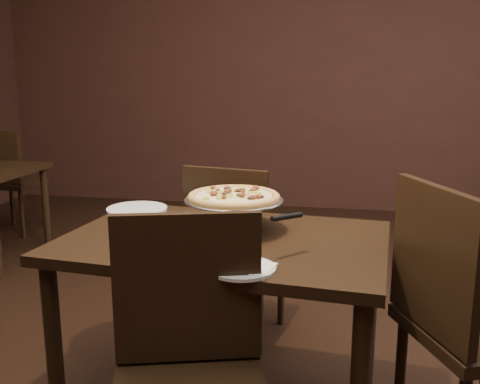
# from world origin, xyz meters

# --- Properties ---
(room) EXTENTS (6.04, 7.04, 2.84)m
(room) POSITION_xyz_m (0.06, 0.03, 1.40)
(room) COLOR black
(room) RESTS_ON ground
(dining_table) EXTENTS (1.25, 0.89, 0.74)m
(dining_table) POSITION_xyz_m (0.07, -0.00, 0.64)
(dining_table) COLOR black
(dining_table) RESTS_ON ground
(pizza_stand) EXTENTS (0.38, 0.38, 0.16)m
(pizza_stand) POSITION_xyz_m (0.09, 0.10, 0.87)
(pizza_stand) COLOR silver
(pizza_stand) RESTS_ON dining_table
(parmesan_shaker) EXTENTS (0.07, 0.07, 0.12)m
(parmesan_shaker) POSITION_xyz_m (-0.04, -0.10, 0.79)
(parmesan_shaker) COLOR beige
(parmesan_shaker) RESTS_ON dining_table
(pepper_flake_shaker) EXTENTS (0.05, 0.05, 0.09)m
(pepper_flake_shaker) POSITION_xyz_m (-0.11, -0.19, 0.78)
(pepper_flake_shaker) COLOR maroon
(pepper_flake_shaker) RESTS_ON dining_table
(packet_caddy) EXTENTS (0.10, 0.10, 0.07)m
(packet_caddy) POSITION_xyz_m (-0.22, -0.11, 0.77)
(packet_caddy) COLOR black
(packet_caddy) RESTS_ON dining_table
(napkin_stack) EXTENTS (0.15, 0.15, 0.01)m
(napkin_stack) POSITION_xyz_m (0.23, -0.33, 0.74)
(napkin_stack) COLOR white
(napkin_stack) RESTS_ON dining_table
(plate_left) EXTENTS (0.27, 0.27, 0.01)m
(plate_left) POSITION_xyz_m (-0.39, 0.31, 0.74)
(plate_left) COLOR silver
(plate_left) RESTS_ON dining_table
(plate_near) EXTENTS (0.21, 0.21, 0.01)m
(plate_near) POSITION_xyz_m (0.20, -0.33, 0.74)
(plate_near) COLOR silver
(plate_near) RESTS_ON dining_table
(serving_spatula) EXTENTS (0.16, 0.16, 0.02)m
(serving_spatula) POSITION_xyz_m (0.32, -0.14, 0.86)
(serving_spatula) COLOR silver
(serving_spatula) RESTS_ON pizza_stand
(chair_far) EXTENTS (0.50, 0.50, 0.91)m
(chair_far) POSITION_xyz_m (-0.01, 0.62, 0.50)
(chair_far) COLOR black
(chair_far) RESTS_ON ground
(chair_near) EXTENTS (0.54, 0.54, 0.94)m
(chair_near) POSITION_xyz_m (0.09, -0.55, 0.51)
(chair_near) COLOR black
(chair_near) RESTS_ON ground
(chair_side) EXTENTS (0.60, 0.60, 0.99)m
(chair_side) POSITION_xyz_m (0.91, -0.09, 0.54)
(chair_side) COLOR black
(chair_side) RESTS_ON ground
(bg_chair_far) EXTENTS (0.43, 0.43, 0.89)m
(bg_chair_far) POSITION_xyz_m (-2.24, 2.09, 0.49)
(bg_chair_far) COLOR black
(bg_chair_far) RESTS_ON ground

